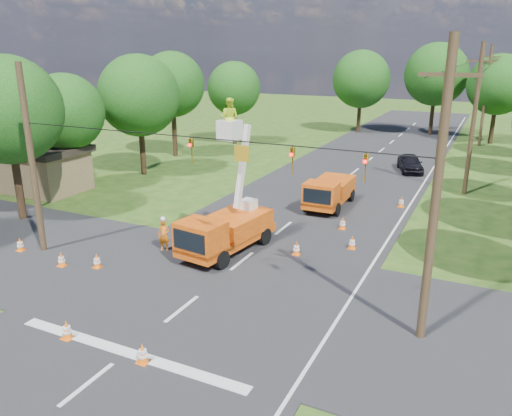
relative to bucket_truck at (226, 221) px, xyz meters
The scene contains 32 objects.
ground 14.45m from the bucket_truck, 85.12° to the left, with size 140.00×140.00×0.00m, color #234514.
road_main 14.45m from the bucket_truck, 85.12° to the left, with size 12.00×100.00×0.06m, color black.
road_cross 4.21m from the bucket_truck, 71.70° to the right, with size 56.00×10.00×0.07m, color black.
stop_bar 9.12m from the bucket_truck, 82.18° to the right, with size 9.00×0.45×0.02m, color silver.
edge_line 15.93m from the bucket_truck, 64.50° to the left, with size 0.12×90.00×0.02m, color silver.
bucket_truck is the anchor object (origin of this frame).
second_truck 9.49m from the bucket_truck, 76.20° to the left, with size 2.20×5.37×1.99m.
ground_worker 3.17m from the bucket_truck, 158.09° to the right, with size 0.60×0.39×1.64m, color #FB5E15.
distant_car 22.05m from the bucket_truck, 76.34° to the left, with size 1.66×4.12×1.40m, color black.
traffic_cone_0 9.26m from the bucket_truck, 97.39° to the right, with size 0.38×0.38×0.71m.
traffic_cone_1 9.40m from the bucket_truck, 77.37° to the right, with size 0.38×0.38×0.71m.
traffic_cone_2 3.65m from the bucket_truck, 20.12° to the left, with size 0.38×0.38×0.71m.
traffic_cone_3 7.17m from the bucket_truck, 53.49° to the left, with size 0.38×0.38×0.71m.
traffic_cone_4 6.18m from the bucket_truck, 136.45° to the right, with size 0.38×0.38×0.71m.
traffic_cone_5 7.73m from the bucket_truck, 141.48° to the right, with size 0.38×0.38×0.71m.
traffic_cone_6 10.22m from the bucket_truck, 155.05° to the right, with size 0.38×0.38×0.71m.
traffic_cone_7 12.95m from the bucket_truck, 60.40° to the left, with size 0.38×0.38×0.71m.
traffic_cone_8 6.38m from the bucket_truck, 29.60° to the left, with size 0.38×0.38×0.71m.
pole_right_near 10.97m from the bucket_truck, 20.82° to the right, with size 1.80×0.30×10.00m.
pole_right_mid 19.30m from the bucket_truck, 59.19° to the left, with size 1.80×0.30×10.00m.
pole_right_far 37.75m from the bucket_truck, 75.01° to the left, with size 1.80×0.30×10.00m.
pole_left 9.51m from the bucket_truck, 155.94° to the right, with size 0.30×0.30×9.00m.
signal_span 6.62m from the bucket_truck, 47.05° to the right, with size 18.00×0.29×1.07m.
shed 17.32m from the bucket_truck, 165.61° to the left, with size 5.50×4.50×3.15m.
tree_left_b 14.10m from the bucket_truck, behind, with size 6.00×6.00×9.32m.
tree_left_c 16.62m from the bucket_truck, 160.86° to the left, with size 5.20×5.20×8.06m.
tree_left_d 18.38m from the bucket_truck, 140.63° to the left, with size 6.20×6.20×9.24m.
tree_left_e 24.53m from the bucket_truck, 130.40° to the left, with size 5.80×5.80×9.41m.
tree_left_f 29.88m from the bucket_truck, 117.30° to the left, with size 5.40×5.40×8.40m.
tree_far_a 39.75m from the bucket_truck, 95.49° to the left, with size 6.60×6.60×9.50m.
tree_far_b 41.84m from the bucket_truck, 84.16° to the left, with size 7.00×7.00×10.32m.
tree_far_c 40.02m from the bucket_truck, 74.36° to the left, with size 6.20×6.20×9.18m.
Camera 1 is at (9.94, -14.07, 9.51)m, focal length 35.00 mm.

